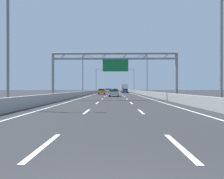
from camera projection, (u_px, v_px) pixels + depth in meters
name	position (u px, v px, depth m)	size (l,w,h in m)	color
ground_plane	(115.00, 92.00, 102.52)	(260.00, 260.00, 0.00)	#2D2D30
lane_dash_left_0	(44.00, 146.00, 6.06)	(0.16, 3.00, 0.01)	white
lane_dash_left_1	(87.00, 112.00, 15.06)	(0.16, 3.00, 0.01)	white
lane_dash_left_2	(97.00, 103.00, 24.06)	(0.16, 3.00, 0.01)	white
lane_dash_left_3	(102.00, 99.00, 33.06)	(0.16, 3.00, 0.01)	white
lane_dash_left_4	(105.00, 97.00, 42.05)	(0.16, 3.00, 0.01)	white
lane_dash_left_5	(107.00, 95.00, 51.05)	(0.16, 3.00, 0.01)	white
lane_dash_left_6	(108.00, 94.00, 60.05)	(0.16, 3.00, 0.01)	white
lane_dash_left_7	(109.00, 93.00, 69.05)	(0.16, 3.00, 0.01)	white
lane_dash_left_8	(110.00, 93.00, 78.05)	(0.16, 3.00, 0.01)	white
lane_dash_left_9	(110.00, 92.00, 87.05)	(0.16, 3.00, 0.01)	white
lane_dash_left_10	(111.00, 92.00, 96.05)	(0.16, 3.00, 0.01)	white
lane_dash_left_11	(111.00, 92.00, 105.05)	(0.16, 3.00, 0.01)	white
lane_dash_left_12	(111.00, 92.00, 114.05)	(0.16, 3.00, 0.01)	white
lane_dash_left_13	(112.00, 91.00, 123.05)	(0.16, 3.00, 0.01)	white
lane_dash_left_14	(112.00, 91.00, 132.04)	(0.16, 3.00, 0.01)	white
lane_dash_left_15	(112.00, 91.00, 141.04)	(0.16, 3.00, 0.01)	white
lane_dash_left_16	(112.00, 91.00, 150.04)	(0.16, 3.00, 0.01)	white
lane_dash_left_17	(113.00, 91.00, 159.04)	(0.16, 3.00, 0.01)	white
lane_dash_right_0	(179.00, 146.00, 6.01)	(0.16, 3.00, 0.01)	white
lane_dash_right_1	(141.00, 112.00, 15.01)	(0.16, 3.00, 0.01)	white
lane_dash_right_2	(131.00, 103.00, 24.00)	(0.16, 3.00, 0.01)	white
lane_dash_right_3	(127.00, 99.00, 33.00)	(0.16, 3.00, 0.01)	white
lane_dash_right_4	(124.00, 97.00, 42.00)	(0.16, 3.00, 0.01)	white
lane_dash_right_5	(123.00, 95.00, 51.00)	(0.16, 3.00, 0.01)	white
lane_dash_right_6	(122.00, 94.00, 60.00)	(0.16, 3.00, 0.01)	white
lane_dash_right_7	(121.00, 93.00, 69.00)	(0.16, 3.00, 0.01)	white
lane_dash_right_8	(120.00, 93.00, 78.00)	(0.16, 3.00, 0.01)	white
lane_dash_right_9	(120.00, 92.00, 87.00)	(0.16, 3.00, 0.01)	white
lane_dash_right_10	(119.00, 92.00, 96.00)	(0.16, 3.00, 0.01)	white
lane_dash_right_11	(119.00, 92.00, 105.00)	(0.16, 3.00, 0.01)	white
lane_dash_right_12	(119.00, 92.00, 113.99)	(0.16, 3.00, 0.01)	white
lane_dash_right_13	(118.00, 91.00, 122.99)	(0.16, 3.00, 0.01)	white
lane_dash_right_14	(118.00, 91.00, 131.99)	(0.16, 3.00, 0.01)	white
lane_dash_right_15	(118.00, 91.00, 140.99)	(0.16, 3.00, 0.01)	white
lane_dash_right_16	(118.00, 91.00, 149.99)	(0.16, 3.00, 0.01)	white
lane_dash_right_17	(118.00, 91.00, 158.99)	(0.16, 3.00, 0.01)	white
edge_line_left	(102.00, 92.00, 90.60)	(0.16, 176.00, 0.01)	white
edge_line_right	(128.00, 92.00, 90.45)	(0.16, 176.00, 0.01)	white
barrier_left	(101.00, 91.00, 112.62)	(0.45, 220.00, 0.95)	#9E9E99
barrier_right	(129.00, 91.00, 112.42)	(0.45, 220.00, 0.95)	#9E9E99
sign_gantry	(115.00, 63.00, 30.12)	(16.78, 0.36, 6.36)	gray
streetlamp_left_near	(11.00, 35.00, 16.48)	(2.58, 0.28, 9.50)	slate
streetlamp_right_near	(218.00, 35.00, 16.26)	(2.58, 0.28, 9.50)	slate
streetlamp_left_mid	(84.00, 72.00, 54.48)	(2.58, 0.28, 9.50)	slate
streetlamp_right_mid	(146.00, 72.00, 54.26)	(2.58, 0.28, 9.50)	slate
streetlamp_left_far	(97.00, 79.00, 92.47)	(2.58, 0.28, 9.50)	slate
streetlamp_right_far	(133.00, 79.00, 92.26)	(2.58, 0.28, 9.50)	slate
yellow_car	(110.00, 90.00, 140.43)	(1.71, 4.30, 1.49)	yellow
black_car	(115.00, 90.00, 125.53)	(1.86, 4.66, 1.47)	black
orange_car	(102.00, 91.00, 59.67)	(1.74, 4.54, 1.45)	orange
blue_car	(125.00, 91.00, 77.22)	(1.82, 4.37, 1.46)	#2347AD
white_car	(107.00, 90.00, 99.07)	(1.71, 4.23, 1.50)	silver
green_car	(108.00, 90.00, 116.31)	(1.73, 4.48, 1.37)	#1E7A38
silver_car	(114.00, 93.00, 43.24)	(1.81, 4.44, 1.39)	#A8ADB2
box_truck	(124.00, 88.00, 89.65)	(2.42, 8.69, 3.18)	#B21E19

